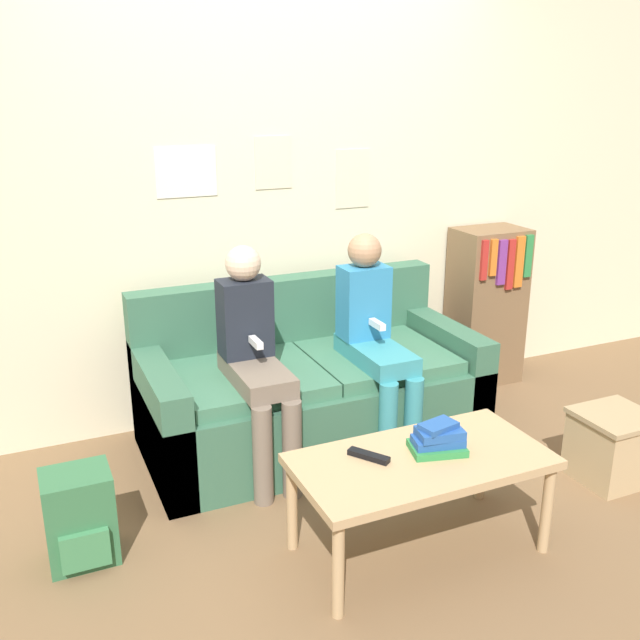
% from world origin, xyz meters
% --- Properties ---
extents(ground_plane, '(10.00, 10.00, 0.00)m').
position_xyz_m(ground_plane, '(0.00, 0.00, 0.00)').
color(ground_plane, brown).
extents(wall_back, '(8.00, 0.07, 2.60)m').
position_xyz_m(wall_back, '(-0.00, 1.03, 1.30)').
color(wall_back, beige).
rests_on(wall_back, ground_plane).
extents(couch, '(1.71, 0.82, 0.81)m').
position_xyz_m(couch, '(0.00, 0.53, 0.28)').
color(couch, '#38664C').
rests_on(couch, ground_plane).
extents(coffee_table, '(1.00, 0.51, 0.42)m').
position_xyz_m(coffee_table, '(0.02, -0.53, 0.37)').
color(coffee_table, tan).
rests_on(coffee_table, ground_plane).
extents(person_left, '(0.24, 0.56, 1.09)m').
position_xyz_m(person_left, '(-0.36, 0.33, 0.61)').
color(person_left, '#756656').
rests_on(person_left, ground_plane).
extents(person_right, '(0.24, 0.56, 1.10)m').
position_xyz_m(person_right, '(0.27, 0.34, 0.61)').
color(person_right, teal).
rests_on(person_right, ground_plane).
extents(tv_remote, '(0.13, 0.16, 0.02)m').
position_xyz_m(tv_remote, '(-0.17, -0.45, 0.43)').
color(tv_remote, black).
rests_on(tv_remote, coffee_table).
extents(book_stack, '(0.24, 0.19, 0.12)m').
position_xyz_m(book_stack, '(0.11, -0.51, 0.47)').
color(book_stack, '#2D8442').
rests_on(book_stack, coffee_table).
extents(bookshelf, '(0.42, 0.32, 0.97)m').
position_xyz_m(bookshelf, '(1.32, 0.83, 0.49)').
color(bookshelf, brown).
rests_on(bookshelf, ground_plane).
extents(storage_box, '(0.34, 0.33, 0.34)m').
position_xyz_m(storage_box, '(1.16, -0.42, 0.17)').
color(storage_box, tan).
rests_on(storage_box, ground_plane).
extents(backpack, '(0.26, 0.25, 0.38)m').
position_xyz_m(backpack, '(-1.22, -0.04, 0.19)').
color(backpack, '#336B42').
rests_on(backpack, ground_plane).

